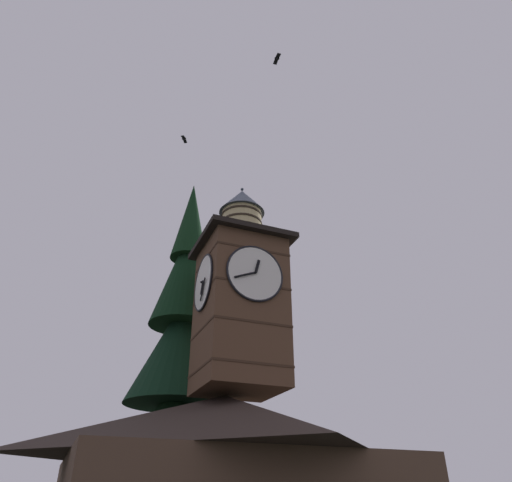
{
  "coord_description": "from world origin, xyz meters",
  "views": [
    {
      "loc": [
        6.89,
        18.52,
        2.05
      ],
      "look_at": [
        -0.44,
        0.66,
        12.9
      ],
      "focal_mm": 32.82,
      "sensor_mm": 36.0,
      "label": 1
    }
  ],
  "objects_px": {
    "building_main": "(222,473)",
    "clock_tower": "(240,295)",
    "flying_bird_high": "(184,139)",
    "moon": "(262,393)",
    "flying_bird_low": "(277,58)",
    "pine_tree_behind": "(179,368)"
  },
  "relations": [
    {
      "from": "flying_bird_low",
      "to": "clock_tower",
      "type": "bearing_deg",
      "value": -86.15
    },
    {
      "from": "building_main",
      "to": "flying_bird_low",
      "type": "xyz_separation_m",
      "value": [
        -0.59,
        4.8,
        18.41
      ]
    },
    {
      "from": "flying_bird_high",
      "to": "flying_bird_low",
      "type": "xyz_separation_m",
      "value": [
        -2.72,
        7.94,
        -0.36
      ]
    },
    {
      "from": "clock_tower",
      "to": "pine_tree_behind",
      "type": "xyz_separation_m",
      "value": [
        1.51,
        -4.26,
        -2.43
      ]
    },
    {
      "from": "building_main",
      "to": "pine_tree_behind",
      "type": "height_order",
      "value": "pine_tree_behind"
    },
    {
      "from": "building_main",
      "to": "pine_tree_behind",
      "type": "xyz_separation_m",
      "value": [
        1.19,
        -3.47,
        4.72
      ]
    },
    {
      "from": "clock_tower",
      "to": "pine_tree_behind",
      "type": "height_order",
      "value": "pine_tree_behind"
    },
    {
      "from": "pine_tree_behind",
      "to": "building_main",
      "type": "bearing_deg",
      "value": 108.97
    },
    {
      "from": "clock_tower",
      "to": "moon",
      "type": "distance_m",
      "value": 36.06
    },
    {
      "from": "building_main",
      "to": "flying_bird_high",
      "type": "relative_size",
      "value": 17.91
    },
    {
      "from": "pine_tree_behind",
      "to": "flying_bird_high",
      "type": "distance_m",
      "value": 14.09
    },
    {
      "from": "clock_tower",
      "to": "pine_tree_behind",
      "type": "relative_size",
      "value": 0.54
    },
    {
      "from": "clock_tower",
      "to": "flying_bird_high",
      "type": "xyz_separation_m",
      "value": [
        2.45,
        -3.94,
        11.62
      ]
    },
    {
      "from": "building_main",
      "to": "clock_tower",
      "type": "height_order",
      "value": "clock_tower"
    },
    {
      "from": "building_main",
      "to": "clock_tower",
      "type": "distance_m",
      "value": 7.2
    },
    {
      "from": "moon",
      "to": "building_main",
      "type": "bearing_deg",
      "value": 64.39
    },
    {
      "from": "building_main",
      "to": "clock_tower",
      "type": "relative_size",
      "value": 1.21
    },
    {
      "from": "flying_bird_low",
      "to": "pine_tree_behind",
      "type": "bearing_deg",
      "value": -77.84
    },
    {
      "from": "building_main",
      "to": "pine_tree_behind",
      "type": "distance_m",
      "value": 5.98
    },
    {
      "from": "flying_bird_high",
      "to": "flying_bird_low",
      "type": "height_order",
      "value": "flying_bird_high"
    },
    {
      "from": "pine_tree_behind",
      "to": "moon",
      "type": "xyz_separation_m",
      "value": [
        -16.48,
        -28.41,
        5.33
      ]
    },
    {
      "from": "building_main",
      "to": "flying_bird_high",
      "type": "bearing_deg",
      "value": -55.87
    }
  ]
}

